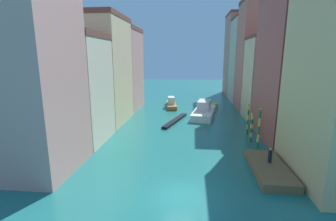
{
  "coord_description": "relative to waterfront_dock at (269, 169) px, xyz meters",
  "views": [
    {
      "loc": [
        0.92,
        -17.6,
        10.88
      ],
      "look_at": [
        -3.35,
        24.57,
        1.5
      ],
      "focal_mm": 26.11,
      "sensor_mm": 36.0,
      "label": 1
    }
  ],
  "objects": [
    {
      "name": "building_right_1",
      "position": [
        5.29,
        10.88,
        9.54
      ],
      "size": [
        6.96,
        11.8,
        19.82
      ],
      "color": "#B25147",
      "rests_on": "ground"
    },
    {
      "name": "waterfront_dock",
      "position": [
        0.0,
        0.0,
        0.0
      ],
      "size": [
        3.15,
        7.72,
        0.76
      ],
      "color": "brown",
      "rests_on": "ground"
    },
    {
      "name": "motorboat_0",
      "position": [
        -3.51,
        32.27,
        0.06
      ],
      "size": [
        3.3,
        5.59,
        0.88
      ],
      "color": "gold",
      "rests_on": "ground"
    },
    {
      "name": "ground_plane",
      "position": [
        -8.37,
        19.63,
        -0.38
      ],
      "size": [
        154.0,
        154.0,
        0.0
      ],
      "primitive_type": "plane",
      "color": "#1E6B66"
    },
    {
      "name": "mooring_pole_2",
      "position": [
        0.47,
        12.07,
        1.89
      ],
      "size": [
        0.27,
        0.27,
        4.46
      ],
      "color": "#197247",
      "rests_on": "ground"
    },
    {
      "name": "building_left_0",
      "position": [
        -22.04,
        -1.38,
        9.72
      ],
      "size": [
        6.96,
        8.46,
        20.17
      ],
      "color": "tan",
      "rests_on": "ground"
    },
    {
      "name": "building_right_5",
      "position": [
        5.29,
        50.2,
        10.91
      ],
      "size": [
        6.96,
        11.22,
        22.56
      ],
      "color": "#C6705B",
      "rests_on": "ground"
    },
    {
      "name": "person_on_dock",
      "position": [
        0.18,
        0.59,
        1.08
      ],
      "size": [
        0.36,
        0.36,
        1.51
      ],
      "color": "black",
      "rests_on": "waterfront_dock"
    },
    {
      "name": "mooring_pole_1",
      "position": [
        0.28,
        8.94,
        1.62
      ],
      "size": [
        0.38,
        0.38,
        3.89
      ],
      "color": "#197247",
      "rests_on": "ground"
    },
    {
      "name": "motorboat_1",
      "position": [
        -12.07,
        30.01,
        0.37
      ],
      "size": [
        3.12,
        7.85,
        2.29
      ],
      "color": "olive",
      "rests_on": "ground"
    },
    {
      "name": "building_right_4",
      "position": [
        5.29,
        39.16,
        9.63
      ],
      "size": [
        6.96,
        10.51,
        20.0
      ],
      "color": "#BCB299",
      "rests_on": "ground"
    },
    {
      "name": "building_right_3",
      "position": [
        5.29,
        29.52,
        10.58
      ],
      "size": [
        6.96,
        8.3,
        21.9
      ],
      "color": "#C6705B",
      "rests_on": "ground"
    },
    {
      "name": "mooring_pole_0",
      "position": [
        0.37,
        5.86,
        2.23
      ],
      "size": [
        0.28,
        0.28,
        5.14
      ],
      "color": "#197247",
      "rests_on": "ground"
    },
    {
      "name": "gondola_black",
      "position": [
        -10.29,
        17.77,
        -0.18
      ],
      "size": [
        3.62,
        9.79,
        0.4
      ],
      "color": "black",
      "rests_on": "ground"
    },
    {
      "name": "building_left_1",
      "position": [
        -22.04,
        7.04,
        6.53
      ],
      "size": [
        6.96,
        8.3,
        13.8
      ],
      "color": "beige",
      "rests_on": "ground"
    },
    {
      "name": "vaporetto_white",
      "position": [
        -5.25,
        22.48,
        0.59
      ],
      "size": [
        5.14,
        11.27,
        2.92
      ],
      "color": "white",
      "rests_on": "ground"
    },
    {
      "name": "building_left_2",
      "position": [
        -22.04,
        16.88,
        8.32
      ],
      "size": [
        6.96,
        11.13,
        17.38
      ],
      "color": "beige",
      "rests_on": "ground"
    },
    {
      "name": "building_left_3",
      "position": [
        -22.04,
        27.7,
        7.95
      ],
      "size": [
        6.96,
        10.62,
        16.63
      ],
      "color": "tan",
      "rests_on": "ground"
    },
    {
      "name": "building_right_2",
      "position": [
        5.29,
        21.14,
        6.78
      ],
      "size": [
        6.96,
        8.05,
        14.3
      ],
      "color": "beige",
      "rests_on": "ground"
    }
  ]
}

